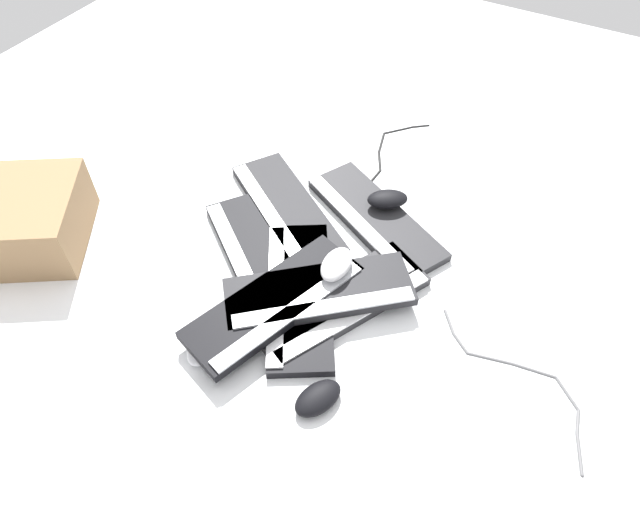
% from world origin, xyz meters
% --- Properties ---
extents(ground_plane, '(3.20, 3.20, 0.00)m').
position_xyz_m(ground_plane, '(0.00, 0.00, 0.00)').
color(ground_plane, white).
extents(keyboard_0, '(0.45, 0.36, 0.03)m').
position_xyz_m(keyboard_0, '(0.13, -0.05, 0.01)').
color(keyboard_0, black).
rests_on(keyboard_0, ground).
extents(keyboard_1, '(0.46, 0.33, 0.03)m').
position_xyz_m(keyboard_1, '(0.10, 0.05, 0.01)').
color(keyboard_1, '#232326').
rests_on(keyboard_1, ground).
extents(keyboard_2, '(0.33, 0.46, 0.03)m').
position_xyz_m(keyboard_2, '(-0.19, -0.00, 0.01)').
color(keyboard_2, '#232326').
rests_on(keyboard_2, ground).
extents(keyboard_3, '(0.37, 0.45, 0.03)m').
position_xyz_m(keyboard_3, '(-0.11, -0.23, 0.01)').
color(keyboard_3, black).
rests_on(keyboard_3, ground).
extents(keyboard_4, '(0.38, 0.44, 0.03)m').
position_xyz_m(keyboard_4, '(0.08, -0.20, 0.01)').
color(keyboard_4, black).
rests_on(keyboard_4, ground).
extents(keyboard_5, '(0.46, 0.28, 0.03)m').
position_xyz_m(keyboard_5, '(0.20, -0.07, 0.04)').
color(keyboard_5, black).
rests_on(keyboard_5, keyboard_0).
extents(keyboard_6, '(0.40, 0.43, 0.03)m').
position_xyz_m(keyboard_6, '(0.12, 0.00, 0.04)').
color(keyboard_6, black).
rests_on(keyboard_6, keyboard_1).
extents(mouse_0, '(0.12, 0.13, 0.04)m').
position_xyz_m(mouse_0, '(-0.24, 0.01, 0.05)').
color(mouse_0, black).
rests_on(mouse_0, keyboard_2).
extents(mouse_1, '(0.11, 0.07, 0.04)m').
position_xyz_m(mouse_1, '(0.05, 0.01, 0.08)').
color(mouse_1, silver).
rests_on(mouse_1, keyboard_6).
extents(mouse_2, '(0.13, 0.10, 0.04)m').
position_xyz_m(mouse_2, '(0.35, 0.13, 0.02)').
color(mouse_2, black).
rests_on(mouse_2, ground).
extents(mouse_3, '(0.12, 0.09, 0.04)m').
position_xyz_m(mouse_3, '(0.36, -0.16, 0.02)').
color(mouse_3, '#B7B7BC').
rests_on(mouse_3, ground).
extents(cable_0, '(0.25, 0.38, 0.01)m').
position_xyz_m(cable_0, '(0.08, 0.49, 0.00)').
color(cable_0, '#59595B').
rests_on(cable_0, ground).
extents(cable_1, '(0.44, 0.12, 0.01)m').
position_xyz_m(cable_1, '(-0.46, -0.10, 0.00)').
color(cable_1, black).
rests_on(cable_1, ground).
extents(cardboard_box, '(0.38, 0.36, 0.15)m').
position_xyz_m(cardboard_box, '(0.30, -0.74, 0.08)').
color(cardboard_box, olive).
rests_on(cardboard_box, ground).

